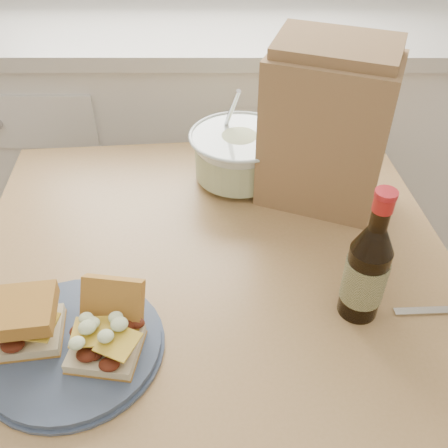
{
  "coord_description": "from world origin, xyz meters",
  "views": [
    {
      "loc": [
        0.14,
        0.15,
        1.42
      ],
      "look_at": [
        0.13,
        0.84,
        0.84
      ],
      "focal_mm": 40.0,
      "sensor_mm": 36.0,
      "label": 1
    }
  ],
  "objects_px": {
    "dining_table": "(215,304)",
    "plate": "(73,346)",
    "beer_bottle": "(367,271)",
    "coleslaw_bowl": "(239,157)",
    "paper_bag": "(325,133)"
  },
  "relations": [
    {
      "from": "dining_table",
      "to": "plate",
      "type": "relative_size",
      "value": 3.56
    },
    {
      "from": "dining_table",
      "to": "beer_bottle",
      "type": "xyz_separation_m",
      "value": [
        0.25,
        -0.11,
        0.21
      ]
    },
    {
      "from": "dining_table",
      "to": "coleslaw_bowl",
      "type": "height_order",
      "value": "coleslaw_bowl"
    },
    {
      "from": "plate",
      "to": "coleslaw_bowl",
      "type": "height_order",
      "value": "coleslaw_bowl"
    },
    {
      "from": "coleslaw_bowl",
      "to": "beer_bottle",
      "type": "xyz_separation_m",
      "value": [
        0.2,
        -0.4,
        0.04
      ]
    },
    {
      "from": "plate",
      "to": "coleslaw_bowl",
      "type": "distance_m",
      "value": 0.55
    },
    {
      "from": "plate",
      "to": "paper_bag",
      "type": "relative_size",
      "value": 0.88
    },
    {
      "from": "plate",
      "to": "coleslaw_bowl",
      "type": "xyz_separation_m",
      "value": [
        0.27,
        0.48,
        0.05
      ]
    },
    {
      "from": "coleslaw_bowl",
      "to": "beer_bottle",
      "type": "distance_m",
      "value": 0.44
    },
    {
      "from": "dining_table",
      "to": "plate",
      "type": "height_order",
      "value": "plate"
    },
    {
      "from": "plate",
      "to": "coleslaw_bowl",
      "type": "bearing_deg",
      "value": 60.57
    },
    {
      "from": "coleslaw_bowl",
      "to": "beer_bottle",
      "type": "bearing_deg",
      "value": -63.84
    },
    {
      "from": "plate",
      "to": "dining_table",
      "type": "bearing_deg",
      "value": 41.29
    },
    {
      "from": "coleslaw_bowl",
      "to": "beer_bottle",
      "type": "relative_size",
      "value": 0.89
    },
    {
      "from": "plate",
      "to": "paper_bag",
      "type": "distance_m",
      "value": 0.62
    }
  ]
}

